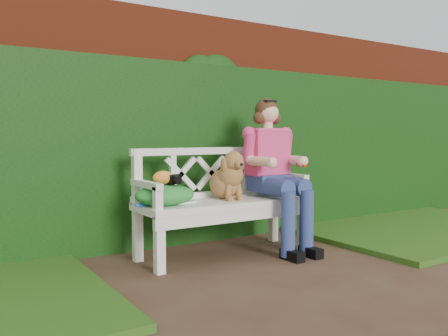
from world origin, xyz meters
TOP-DOWN VIEW (x-y plane):
  - ground at (0.00, 0.00)m, footprint 60.00×60.00m
  - brick_wall at (0.00, 1.90)m, footprint 10.00×0.30m
  - ivy_hedge at (0.00, 1.68)m, footprint 10.00×0.18m
  - grass_right at (2.40, 0.90)m, footprint 2.60×2.00m
  - garden_bench at (0.06, 1.07)m, footprint 1.63×0.74m
  - seated_woman at (0.54, 1.05)m, footprint 0.79×0.89m
  - dog at (0.10, 1.08)m, footprint 0.41×0.46m
  - tennis_racket at (-0.38, 1.07)m, footprint 0.60×0.37m
  - green_bag at (-0.50, 1.05)m, footprint 0.54×0.45m
  - camera_item at (-0.44, 1.04)m, footprint 0.13×0.11m
  - baseball_glove at (-0.52, 1.05)m, footprint 0.19×0.16m

SIDE VIEW (x-z plane):
  - ground at x=0.00m, z-range 0.00..0.00m
  - grass_right at x=2.40m, z-range 0.00..0.05m
  - garden_bench at x=0.06m, z-range 0.00..0.48m
  - tennis_racket at x=-0.38m, z-range 0.48..0.51m
  - green_bag at x=-0.50m, z-range 0.48..0.64m
  - seated_woman at x=0.54m, z-range 0.00..1.31m
  - camera_item at x=-0.44m, z-range 0.64..0.72m
  - dog at x=0.10m, z-range 0.48..0.90m
  - baseball_glove at x=-0.52m, z-range 0.64..0.75m
  - ivy_hedge at x=0.00m, z-range 0.00..1.70m
  - brick_wall at x=0.00m, z-range 0.00..2.20m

